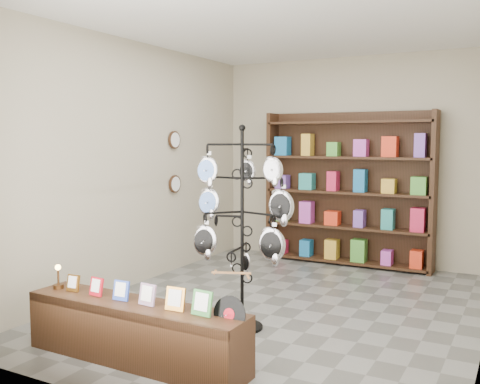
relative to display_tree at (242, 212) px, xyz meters
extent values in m
plane|color=slate|center=(0.07, 0.79, -1.12)|extent=(5.00, 5.00, 0.00)
plane|color=#A9A088|center=(0.07, 3.29, 0.38)|extent=(4.00, 0.00, 4.00)
plane|color=#A9A088|center=(0.07, -1.71, 0.38)|extent=(4.00, 0.00, 4.00)
plane|color=#A9A088|center=(-1.93, 0.79, 0.38)|extent=(0.00, 5.00, 5.00)
plane|color=white|center=(0.07, 0.79, 1.88)|extent=(5.00, 5.00, 0.00)
cylinder|color=black|center=(0.00, 0.00, -1.11)|extent=(0.50, 0.50, 0.03)
cylinder|color=black|center=(0.00, 0.00, -0.18)|extent=(0.04, 0.04, 1.89)
sphere|color=black|center=(0.00, 0.00, 0.79)|extent=(0.06, 0.06, 0.06)
ellipsoid|color=silver|center=(-0.06, 0.19, -0.53)|extent=(0.10, 0.06, 0.20)
cube|color=#BE7D4F|center=(0.03, -0.27, -0.52)|extent=(0.34, 0.15, 0.04)
cube|color=black|center=(-0.40, -1.10, -0.88)|extent=(2.00, 0.43, 0.49)
cube|color=gold|center=(-1.08, -1.09, -0.56)|extent=(0.13, 0.05, 0.15)
cube|color=#B20E1A|center=(-0.81, -1.09, -0.56)|extent=(0.14, 0.05, 0.15)
cube|color=#263FA5|center=(-0.54, -1.09, -0.55)|extent=(0.15, 0.05, 0.16)
cube|color=#E54C33|center=(-0.27, -1.10, -0.55)|extent=(0.15, 0.05, 0.17)
cube|color=gold|center=(0.01, -1.10, -0.54)|extent=(0.16, 0.06, 0.18)
cube|color=#337233|center=(0.25, -1.10, -0.54)|extent=(0.17, 0.06, 0.19)
cylinder|color=black|center=(0.46, -1.06, -0.60)|extent=(0.27, 0.06, 0.27)
cylinder|color=#B20E1A|center=(0.46, -1.06, -0.60)|extent=(0.09, 0.03, 0.09)
cylinder|color=#4B2D15|center=(-1.26, -1.09, -0.62)|extent=(0.09, 0.09, 0.04)
cylinder|color=#4B2D15|center=(-1.26, -1.09, -0.53)|extent=(0.02, 0.02, 0.13)
sphere|color=#FFBF59|center=(-1.26, -1.09, -0.44)|extent=(0.05, 0.05, 0.05)
cube|color=black|center=(0.07, 3.23, -0.02)|extent=(2.40, 0.04, 2.20)
cube|color=black|center=(-1.11, 3.07, -0.02)|extent=(0.06, 0.36, 2.20)
cube|color=black|center=(1.25, 3.07, -0.02)|extent=(0.06, 0.36, 2.20)
cube|color=black|center=(0.07, 3.07, -1.07)|extent=(2.36, 0.36, 0.04)
cube|color=black|center=(0.07, 3.07, -0.57)|extent=(2.36, 0.36, 0.03)
cube|color=black|center=(0.07, 3.07, -0.07)|extent=(2.36, 0.36, 0.04)
cube|color=black|center=(0.07, 3.07, 0.43)|extent=(2.36, 0.36, 0.04)
cube|color=black|center=(0.07, 3.07, 0.93)|extent=(2.36, 0.36, 0.04)
cylinder|color=black|center=(-1.90, 1.59, 0.68)|extent=(0.03, 0.24, 0.24)
cylinder|color=black|center=(-1.90, 1.59, 0.08)|extent=(0.03, 0.24, 0.24)
camera|label=1|loc=(2.35, -4.39, 0.68)|focal=40.00mm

